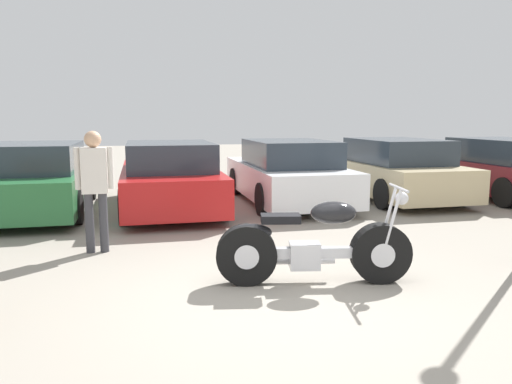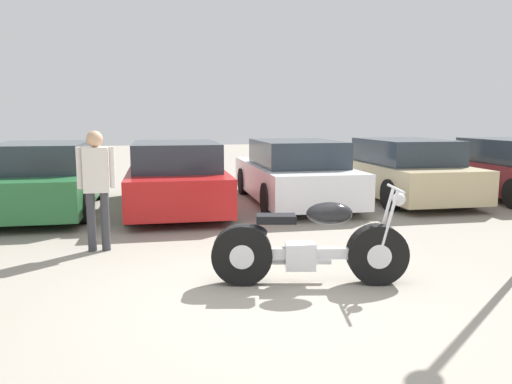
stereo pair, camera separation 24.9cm
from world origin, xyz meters
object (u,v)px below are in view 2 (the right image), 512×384
(parked_car_white, at_px, (294,173))
(parked_car_champagne, at_px, (400,171))
(parked_car_red, at_px, (176,177))
(person_standing, at_px, (96,180))
(parked_car_maroon, at_px, (510,170))
(motorcycle, at_px, (308,247))
(parked_car_green, at_px, (45,179))

(parked_car_white, bearing_deg, parked_car_champagne, 1.35)
(parked_car_red, height_order, person_standing, person_standing)
(parked_car_champagne, xyz_separation_m, parked_car_maroon, (2.59, -0.38, 0.00))
(parked_car_champagne, distance_m, person_standing, 7.25)
(motorcycle, distance_m, parked_car_green, 6.57)
(parked_car_green, distance_m, parked_car_maroon, 10.36)
(parked_car_red, relative_size, person_standing, 2.66)
(parked_car_maroon, xyz_separation_m, person_standing, (-8.97, -3.05, 0.36))
(parked_car_champagne, bearing_deg, parked_car_green, -179.35)
(parked_car_green, xyz_separation_m, parked_car_red, (2.59, -0.24, 0.00))
(parked_car_white, xyz_separation_m, person_standing, (-3.79, -3.37, 0.36))
(parked_car_white, height_order, person_standing, person_standing)
(parked_car_maroon, height_order, person_standing, person_standing)
(motorcycle, distance_m, person_standing, 3.22)
(parked_car_green, distance_m, parked_car_white, 5.18)
(parked_car_maroon, distance_m, person_standing, 9.48)
(motorcycle, distance_m, parked_car_maroon, 8.19)
(person_standing, bearing_deg, parked_car_champagne, 28.27)
(motorcycle, xyz_separation_m, parked_car_champagne, (3.89, 5.38, 0.23))
(parked_car_green, height_order, parked_car_champagne, same)
(person_standing, bearing_deg, parked_car_red, 68.79)
(motorcycle, bearing_deg, person_standing, 141.94)
(motorcycle, bearing_deg, parked_car_champagne, 54.15)
(person_standing, bearing_deg, parked_car_white, 41.62)
(parked_car_green, relative_size, parked_car_champagne, 1.00)
(parked_car_champagne, height_order, person_standing, person_standing)
(parked_car_green, relative_size, person_standing, 2.66)
(parked_car_red, bearing_deg, parked_car_maroon, -0.42)
(parked_car_green, bearing_deg, parked_car_champagne, 0.65)
(parked_car_white, bearing_deg, parked_car_red, -174.14)
(motorcycle, height_order, parked_car_green, parked_car_green)
(parked_car_green, xyz_separation_m, parked_car_maroon, (10.35, -0.30, 0.00))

